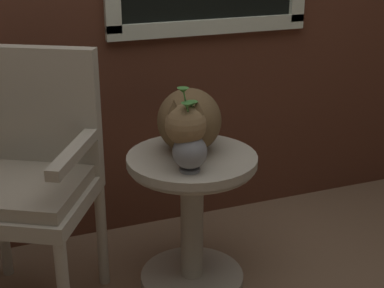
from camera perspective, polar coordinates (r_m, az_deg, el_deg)
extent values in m
cube|color=beige|center=(2.77, 1.78, 11.54)|extent=(1.00, 0.03, 0.07)
cylinder|color=#B2A893|center=(2.56, 0.00, -13.00)|extent=(0.44, 0.44, 0.03)
cylinder|color=#B2A893|center=(2.42, 0.00, -7.62)|extent=(0.09, 0.09, 0.52)
cylinder|color=#B2A893|center=(2.30, 0.00, -1.57)|extent=(0.53, 0.53, 0.03)
torus|color=#B2A893|center=(2.31, 0.00, -2.20)|extent=(0.51, 0.51, 0.02)
cylinder|color=#B2A893|center=(2.62, -18.26, -7.89)|extent=(0.04, 0.04, 0.46)
cylinder|color=#B2A893|center=(2.47, -8.93, -8.96)|extent=(0.04, 0.04, 0.46)
cube|color=#B2A893|center=(2.24, -16.38, -5.37)|extent=(0.66, 0.66, 0.06)
cube|color=tan|center=(2.22, -16.52, -4.10)|extent=(0.61, 0.61, 0.05)
cube|color=#B2A893|center=(2.32, -14.96, 3.19)|extent=(0.45, 0.29, 0.50)
cube|color=#B2A893|center=(2.08, -11.50, -0.71)|extent=(0.26, 0.41, 0.04)
ellipsoid|color=brown|center=(2.30, -0.27, 2.35)|extent=(0.35, 0.37, 0.26)
sphere|color=olive|center=(2.11, -0.63, 1.90)|extent=(0.16, 0.16, 0.16)
cone|color=brown|center=(2.10, -1.81, 3.74)|extent=(0.05, 0.05, 0.05)
cone|color=brown|center=(2.09, 0.53, 3.69)|extent=(0.05, 0.05, 0.05)
cylinder|color=brown|center=(2.52, 0.07, 2.15)|extent=(0.16, 0.25, 0.06)
cylinder|color=gray|center=(2.15, -0.19, -2.53)|extent=(0.08, 0.08, 0.01)
ellipsoid|color=gray|center=(2.13, -0.19, -0.77)|extent=(0.13, 0.13, 0.13)
cylinder|color=gray|center=(2.10, -0.19, 1.11)|extent=(0.07, 0.07, 0.05)
torus|color=gray|center=(2.09, -0.19, 1.75)|extent=(0.09, 0.09, 0.02)
cylinder|color=#47893D|center=(2.07, -0.54, 3.53)|extent=(0.03, 0.02, 0.14)
cone|color=#47893D|center=(2.05, -0.90, 5.35)|extent=(0.04, 0.04, 0.02)
cylinder|color=#47893D|center=(2.07, -0.34, 2.80)|extent=(0.02, 0.02, 0.09)
cone|color=#47893D|center=(2.04, -0.49, 3.87)|extent=(0.04, 0.04, 0.02)
cylinder|color=#47893D|center=(2.09, -0.09, 2.88)|extent=(0.02, 0.02, 0.08)
cone|color=#47893D|center=(2.08, 0.00, 4.01)|extent=(0.04, 0.04, 0.02)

